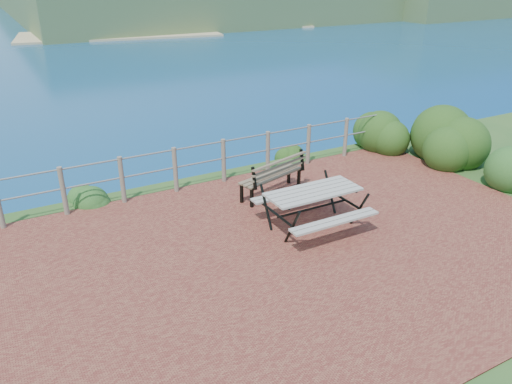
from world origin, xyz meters
TOP-DOWN VIEW (x-y plane):
  - ground at (0.00, 0.00)m, footprint 10.00×7.00m
  - safety_railing at (0.00, 3.35)m, footprint 9.40×0.10m
  - picnic_table at (0.50, 0.57)m, footprint 1.77×1.53m
  - park_bench at (0.57, 2.20)m, footprint 1.63×0.82m
  - shrub_right_front at (5.61, 1.80)m, footprint 1.61×1.61m
  - shrub_right_edge at (4.95, 3.41)m, footprint 1.22×1.22m
  - shrub_lip_west at (-2.94, 3.84)m, footprint 0.82×0.82m
  - shrub_lip_east at (2.24, 4.16)m, footprint 0.68×0.68m

SIDE VIEW (x-z plane):
  - ground at x=0.00m, z-range -0.06..0.06m
  - shrub_right_front at x=5.61m, z-range -1.14..1.14m
  - shrub_right_edge at x=4.95m, z-range -0.87..0.87m
  - shrub_lip_west at x=-2.94m, z-range -0.29..0.29m
  - shrub_lip_east at x=2.24m, z-range -0.19..0.19m
  - picnic_table at x=0.50m, z-range 0.10..0.85m
  - safety_railing at x=0.00m, z-range 0.07..1.07m
  - park_bench at x=0.57m, z-range 0.14..1.04m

